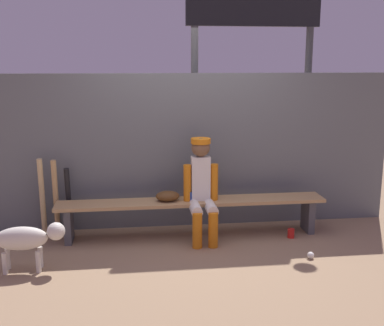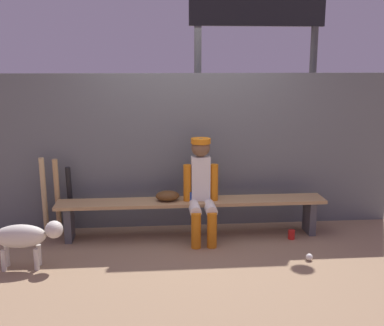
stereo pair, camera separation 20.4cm
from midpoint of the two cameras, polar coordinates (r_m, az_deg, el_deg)
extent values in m
plane|color=#937556|center=(5.84, 1.01, -8.67)|extent=(30.00, 30.00, 0.00)
cube|color=#595E63|center=(5.97, 0.63, 1.40)|extent=(5.21, 0.03, 1.92)
cube|color=tan|center=(5.70, 1.03, -4.63)|extent=(3.19, 0.36, 0.04)
cube|color=#4C4C51|center=(5.81, -13.41, -6.99)|extent=(0.08, 0.29, 0.41)
cube|color=#4C4C51|center=(6.09, 14.73, -6.16)|extent=(0.08, 0.29, 0.41)
cube|color=silver|center=(5.64, 2.07, -1.86)|extent=(0.22, 0.13, 0.52)
sphere|color=brown|center=(5.56, 2.09, 1.86)|extent=(0.22, 0.22, 0.22)
cylinder|color=orange|center=(5.55, 2.10, 2.64)|extent=(0.23, 0.23, 0.06)
cylinder|color=silver|center=(5.53, 1.36, -5.38)|extent=(0.13, 0.38, 0.13)
cylinder|color=orange|center=(5.42, 1.57, -8.05)|extent=(0.11, 0.11, 0.41)
cylinder|color=orange|center=(5.62, 0.46, -2.44)|extent=(0.09, 0.09, 0.44)
cylinder|color=silver|center=(5.55, 3.21, -5.33)|extent=(0.13, 0.38, 0.13)
cylinder|color=orange|center=(5.44, 3.47, -7.98)|extent=(0.11, 0.11, 0.41)
cylinder|color=orange|center=(5.66, 3.70, -2.36)|extent=(0.09, 0.09, 0.44)
ellipsoid|color=#593819|center=(5.66, -1.89, -3.92)|extent=(0.28, 0.20, 0.12)
cylinder|color=black|center=(5.98, -13.36, -4.30)|extent=(0.07, 0.14, 0.83)
cylinder|color=tan|center=(5.97, -14.79, -3.87)|extent=(0.08, 0.17, 0.94)
cylinder|color=tan|center=(6.01, -16.27, -3.78)|extent=(0.07, 0.13, 0.95)
sphere|color=white|center=(5.32, 14.87, -10.77)|extent=(0.07, 0.07, 0.07)
cylinder|color=red|center=(5.86, 12.74, -8.31)|extent=(0.08, 0.08, 0.11)
cylinder|color=#1E47AD|center=(5.67, 0.78, -3.95)|extent=(0.08, 0.08, 0.11)
cylinder|color=#3F3F42|center=(6.68, 1.55, 5.13)|extent=(0.10, 0.10, 2.53)
cylinder|color=#3F3F42|center=(7.04, 14.71, 5.10)|extent=(0.10, 0.10, 2.53)
ellipsoid|color=beige|center=(5.13, -18.72, -8.26)|extent=(0.52, 0.20, 0.24)
sphere|color=beige|center=(5.04, -14.98, -7.66)|extent=(0.18, 0.18, 0.18)
cylinder|color=beige|center=(5.23, -16.67, -10.43)|extent=(0.05, 0.05, 0.22)
cylinder|color=beige|center=(5.12, -16.94, -10.93)|extent=(0.05, 0.05, 0.22)
cylinder|color=beige|center=(5.30, -20.11, -10.35)|extent=(0.05, 0.05, 0.22)
cylinder|color=beige|center=(5.20, -20.45, -10.84)|extent=(0.05, 0.05, 0.22)
camera|label=1|loc=(0.10, -88.96, 0.22)|focal=44.81mm
camera|label=2|loc=(0.10, 91.04, -0.22)|focal=44.81mm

